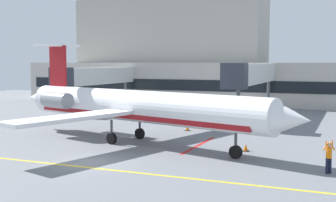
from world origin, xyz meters
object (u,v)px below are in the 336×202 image
(pushback_tractor, at_px, (192,107))
(marshaller, at_px, (329,157))
(regional_jet, at_px, (133,106))
(fuel_tank, at_px, (89,99))

(pushback_tractor, distance_m, marshaller, 30.98)
(regional_jet, distance_m, marshaller, 16.40)
(regional_jet, bearing_deg, pushback_tractor, 95.97)
(fuel_tank, distance_m, marshaller, 42.74)
(regional_jet, height_order, fuel_tank, regional_jet)
(fuel_tank, bearing_deg, pushback_tractor, -3.22)
(pushback_tractor, xyz_separation_m, marshaller, (17.74, -25.40, 0.03))
(regional_jet, bearing_deg, marshaller, -16.93)
(regional_jet, relative_size, fuel_tank, 4.68)
(regional_jet, distance_m, fuel_tank, 28.20)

